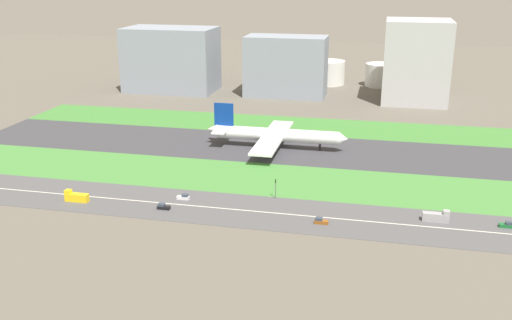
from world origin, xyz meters
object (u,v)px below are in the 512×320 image
Objects in this scene: truck_0 at (76,197)px; terminal_building at (171,59)px; traffic_light at (275,187)px; fuel_tank_east at (381,75)px; truck_1 at (436,217)px; hangar_building at (286,66)px; car_0 at (507,225)px; car_2 at (321,221)px; car_1 at (163,207)px; car_3 at (184,197)px; airliner at (274,135)px; fuel_tank_centre at (327,72)px; fuel_tank_west at (287,71)px; office_tower at (416,61)px.

truck_0 is 196.14m from terminal_building.
fuel_tank_east reaches higher than traffic_light.
truck_1 is 0.17× the size of hangar_building.
car_2 is at bearing -170.25° from car_0.
fuel_tank_east is at bearing -106.06° from car_1.
car_2 is 0.07× the size of terminal_building.
fuel_tank_east reaches higher than car_3.
hangar_building is (-14.17, 114.00, 12.67)m from airliner.
airliner is at bearing -92.86° from fuel_tank_centre.
fuel_tank_east is (37.00, 0.00, -0.41)m from fuel_tank_centre.
fuel_tank_west is (-51.92, 237.00, 7.48)m from car_2.
airliner reaches higher than car_1.
car_0 is 59.08m from car_2.
car_2 is 53.94m from car_1.
terminal_building is (-35.28, 192.00, 19.04)m from truck_0.
fuel_tank_east is (-20.57, 45.00, -16.82)m from office_tower.
terminal_building is (-91.16, 114.00, 14.48)m from airliner.
office_tower is 2.04× the size of fuel_tank_centre.
hangar_building is (-103.05, 182.00, 17.98)m from car_0.
car_2 is 1.00× the size of car_1.
hangar_building is 2.34× the size of fuel_tank_west.
hangar_building is at bearing -76.86° from car_2.
traffic_light is (-76.53, 7.99, 3.37)m from car_0.
office_tower is 74.89m from fuel_tank_centre.
hangar_building is 46.75m from fuel_tank_west.
airliner is at bearing -82.91° from hangar_building.
terminal_building reaches higher than traffic_light.
car_0 is at bearing -5.96° from traffic_light.
truck_0 is (-144.75, -10.00, 0.75)m from car_0.
terminal_building is at bearing 120.74° from traffic_light.
car_3 is 1.00× the size of car_2.
fuel_tank_centre is (99.10, 45.00, -12.51)m from terminal_building.
fuel_tank_centre is (-80.93, 227.00, 7.28)m from car_0.
hangar_building is 1.03× the size of office_tower.
car_1 is (-112.16, -10.00, 0.00)m from car_0.
car_3 is at bearing 180.00° from car_0.
car_2 is 0.20× the size of fuel_tank_west.
car_3 is 182.96m from hangar_building.
fuel_tank_centre is (-59.24, 227.00, 6.53)m from truck_1.
hangar_building is (-81.36, 182.00, 17.23)m from truck_1.
fuel_tank_west reaches higher than car_3.
truck_1 is at bearing -175.35° from truck_0.
office_tower is (156.67, 0.00, 3.89)m from terminal_building.
truck_1 is at bearing -0.00° from car_3.
fuel_tank_centre is at bearing -105.07° from truck_0.
fuel_tank_west is 1.01× the size of fuel_tank_east.
traffic_light reaches higher than car_0.
fuel_tank_east is at bearing 100.95° from car_0.
car_1 is (-3.88, -10.00, 0.00)m from car_3.
fuel_tank_west is at bearing 111.29° from truck_1.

